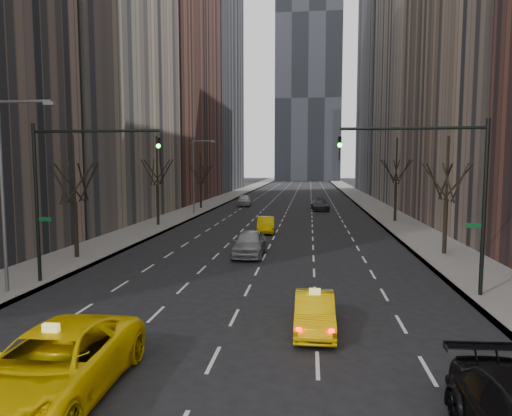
% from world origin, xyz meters
% --- Properties ---
extents(sidewalk_left, '(4.50, 320.00, 0.15)m').
position_xyz_m(sidewalk_left, '(-12.25, 70.00, 0.07)').
color(sidewalk_left, slate).
rests_on(sidewalk_left, ground).
extents(sidewalk_right, '(4.50, 320.00, 0.15)m').
position_xyz_m(sidewalk_right, '(12.25, 70.00, 0.07)').
color(sidewalk_right, slate).
rests_on(sidewalk_right, ground).
extents(bld_left_far, '(14.00, 28.00, 44.00)m').
position_xyz_m(bld_left_far, '(-21.50, 66.00, 22.00)').
color(bld_left_far, brown).
rests_on(bld_left_far, ground).
extents(bld_left_deep, '(14.00, 30.00, 60.00)m').
position_xyz_m(bld_left_deep, '(-21.50, 96.00, 30.00)').
color(bld_left_deep, '#5D5D61').
rests_on(bld_left_deep, ground).
extents(bld_right_far, '(14.00, 28.00, 50.00)m').
position_xyz_m(bld_right_far, '(21.50, 64.00, 25.00)').
color(bld_right_far, tan).
rests_on(bld_right_far, ground).
extents(bld_right_deep, '(14.00, 30.00, 58.00)m').
position_xyz_m(bld_right_deep, '(21.50, 95.00, 29.00)').
color(bld_right_deep, '#5D5D61').
rests_on(bld_right_deep, ground).
extents(tower_far, '(24.00, 24.00, 120.00)m').
position_xyz_m(tower_far, '(2.00, 170.00, 60.00)').
color(tower_far, black).
rests_on(tower_far, ground).
extents(tree_lw_b, '(3.36, 3.50, 7.82)m').
position_xyz_m(tree_lw_b, '(-12.00, 18.00, 3.72)').
color(tree_lw_b, black).
rests_on(tree_lw_b, ground).
extents(tree_lw_c, '(3.36, 3.50, 8.74)m').
position_xyz_m(tree_lw_c, '(-12.00, 34.00, 4.04)').
color(tree_lw_c, black).
rests_on(tree_lw_c, ground).
extents(tree_lw_d, '(3.36, 3.50, 7.36)m').
position_xyz_m(tree_lw_d, '(-12.00, 52.00, 3.56)').
color(tree_lw_d, black).
rests_on(tree_lw_d, ground).
extents(tree_rw_b, '(3.36, 3.50, 7.82)m').
position_xyz_m(tree_rw_b, '(12.00, 22.00, 3.72)').
color(tree_rw_b, black).
rests_on(tree_rw_b, ground).
extents(tree_rw_c, '(3.36, 3.50, 8.74)m').
position_xyz_m(tree_rw_c, '(12.00, 40.00, 4.04)').
color(tree_rw_c, black).
rests_on(tree_rw_c, ground).
extents(traffic_mast_left, '(6.69, 0.39, 8.00)m').
position_xyz_m(traffic_mast_left, '(-9.11, 12.00, 5.49)').
color(traffic_mast_left, black).
rests_on(traffic_mast_left, ground).
extents(traffic_mast_right, '(6.69, 0.39, 8.00)m').
position_xyz_m(traffic_mast_right, '(9.11, 12.00, 5.49)').
color(traffic_mast_right, black).
rests_on(traffic_mast_right, ground).
extents(streetlight_near, '(2.83, 0.22, 9.00)m').
position_xyz_m(streetlight_near, '(-10.84, 10.00, 5.62)').
color(streetlight_near, slate).
rests_on(streetlight_near, ground).
extents(streetlight_far, '(2.83, 0.22, 9.00)m').
position_xyz_m(streetlight_far, '(-10.84, 45.00, 5.62)').
color(streetlight_far, slate).
rests_on(streetlight_far, ground).
extents(taxi_suv, '(3.15, 6.58, 1.81)m').
position_xyz_m(taxi_suv, '(-3.63, 1.14, 0.91)').
color(taxi_suv, yellow).
rests_on(taxi_suv, ground).
extents(taxi_sedan, '(1.45, 4.13, 1.36)m').
position_xyz_m(taxi_sedan, '(3.18, 6.95, 0.68)').
color(taxi_sedan, '#FCBF05').
rests_on(taxi_sedan, ground).
extents(silver_sedan_ahead, '(2.03, 4.99, 1.70)m').
position_xyz_m(silver_sedan_ahead, '(-1.03, 20.45, 0.85)').
color(silver_sedan_ahead, gray).
rests_on(silver_sedan_ahead, ground).
extents(far_taxi, '(1.80, 4.37, 1.41)m').
position_xyz_m(far_taxi, '(-0.94, 30.99, 0.70)').
color(far_taxi, '#EAB904').
rests_on(far_taxi, ground).
extents(far_suv_grey, '(2.60, 5.36, 1.50)m').
position_xyz_m(far_suv_grey, '(4.34, 51.55, 0.75)').
color(far_suv_grey, '#2D2C31').
rests_on(far_suv_grey, ground).
extents(far_car_white, '(2.40, 5.08, 1.68)m').
position_xyz_m(far_car_white, '(-6.65, 57.08, 0.84)').
color(far_car_white, '#BABABA').
rests_on(far_car_white, ground).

